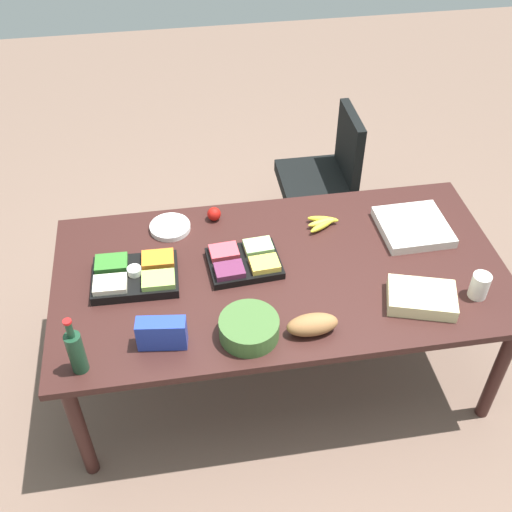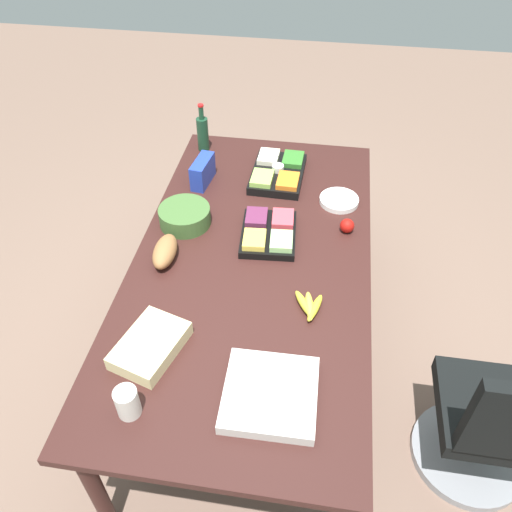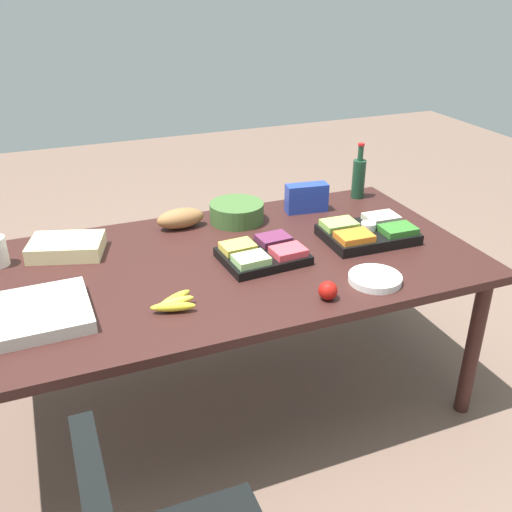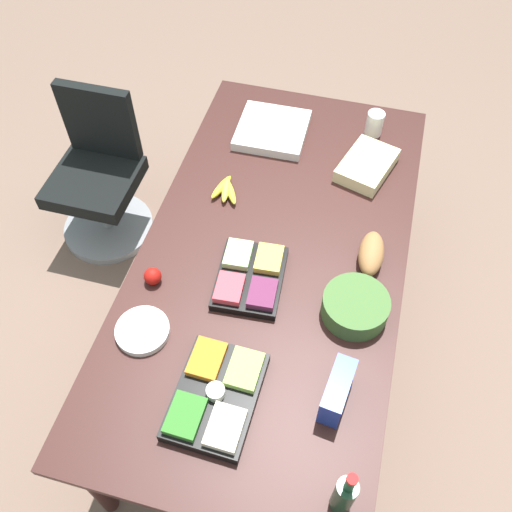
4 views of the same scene
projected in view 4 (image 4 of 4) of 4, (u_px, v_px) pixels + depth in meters
The scene contains 15 objects.
ground_plane at pixel (270, 335), 3.12m from camera, with size 10.00×10.00×0.00m, color #775D4F.
conference_table at pixel (273, 260), 2.55m from camera, with size 2.29×1.18×0.78m.
office_chair at pixel (101, 184), 3.30m from camera, with size 0.56×0.56×0.94m.
sheet_cake at pixel (367, 165), 2.77m from camera, with size 0.32×0.22×0.07m, color beige.
fruit_platter at pixel (250, 276), 2.37m from camera, with size 0.38×0.31×0.07m.
banana_bunch at pixel (226, 189), 2.69m from camera, with size 0.19×0.15×0.04m.
wine_bottle at pixel (344, 495), 1.77m from camera, with size 0.08×0.08×0.31m.
veggie_tray at pixel (216, 395), 2.05m from camera, with size 0.43×0.31×0.09m.
pizza_box at pixel (272, 130), 2.94m from camera, with size 0.36×0.36×0.05m, color silver.
salad_bowl at pixel (355, 307), 2.26m from camera, with size 0.27×0.27×0.10m, color #406530.
chip_bag_blue at pixel (337, 391), 2.02m from camera, with size 0.22×0.08×0.15m, color #243EAD.
bread_loaf at pixel (371, 253), 2.42m from camera, with size 0.24×0.11×0.10m, color #9A673B.
apple_red at pixel (153, 276), 2.37m from camera, with size 0.08×0.08×0.08m, color #B0140E.
mayo_jar at pixel (375, 124), 2.91m from camera, with size 0.09×0.09×0.13m, color white.
paper_plate_stack at pixel (143, 331), 2.24m from camera, with size 0.22×0.22×0.03m, color white.
Camera 4 is at (1.47, 0.31, 2.77)m, focal length 38.90 mm.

